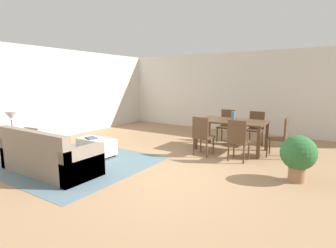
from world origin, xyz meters
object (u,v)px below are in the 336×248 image
object	(u,v)px
ottoman_table	(96,146)
dining_table	(232,124)
table_lamp	(11,117)
couch	(48,157)
dining_chair_head_east	(281,135)
side_table	(14,141)
dining_chair_near_right	(238,138)
vase_centerpiece	(233,116)
dining_chair_far_left	(227,124)
book_on_ottoman	(91,138)
potted_plant	(298,155)
dining_chair_far_right	(256,127)
dining_chair_near_left	(202,134)

from	to	relation	value
ottoman_table	dining_table	distance (m)	3.34
ottoman_table	table_lamp	bearing A→B (deg)	-136.51
couch	dining_table	size ratio (longest dim) A/B	1.22
couch	dining_chair_head_east	xyz separation A→B (m)	(3.56, 3.45, 0.23)
side_table	dining_chair_head_east	world-z (taller)	dining_chair_head_east
dining_chair_near_right	dining_chair_head_east	distance (m)	1.11
dining_table	dining_chair_head_east	size ratio (longest dim) A/B	1.82
table_lamp	vase_centerpiece	xyz separation A→B (m)	(3.73, 3.49, -0.10)
dining_chair_far_left	book_on_ottoman	bearing A→B (deg)	-123.80
couch	dining_chair_near_right	world-z (taller)	dining_chair_near_right
dining_table	book_on_ottoman	world-z (taller)	dining_table
table_lamp	potted_plant	distance (m)	5.78
dining_table	vase_centerpiece	bearing A→B (deg)	72.89
side_table	vase_centerpiece	xyz separation A→B (m)	(3.73, 3.49, 0.42)
dining_chair_far_right	dining_chair_head_east	bearing A→B (deg)	-47.07
couch	dining_chair_far_left	size ratio (longest dim) A/B	2.23
table_lamp	dining_chair_head_east	world-z (taller)	table_lamp
dining_table	potted_plant	world-z (taller)	potted_plant
dining_chair_near_right	dining_chair_far_right	world-z (taller)	same
couch	dining_chair_far_left	bearing A→B (deg)	65.63
dining_chair_far_right	book_on_ottoman	size ratio (longest dim) A/B	3.54
side_table	dining_chair_far_right	size ratio (longest dim) A/B	0.61
side_table	vase_centerpiece	world-z (taller)	vase_centerpiece
dining_chair_far_right	couch	bearing A→B (deg)	-122.90
dining_table	dining_chair_near_right	xyz separation A→B (m)	(0.45, -0.86, -0.15)
dining_chair_far_right	dining_table	bearing A→B (deg)	-115.56
dining_chair_near_left	book_on_ottoman	size ratio (longest dim) A/B	3.54
ottoman_table	dining_chair_near_right	size ratio (longest dim) A/B	0.99
dining_chair_near_left	dining_chair_far_left	distance (m)	1.70
dining_chair_far_left	potted_plant	bearing A→B (deg)	-46.79
ottoman_table	table_lamp	distance (m)	1.90
side_table	dining_table	world-z (taller)	dining_table
ottoman_table	table_lamp	size ratio (longest dim) A/B	1.73
ottoman_table	potted_plant	xyz separation A→B (m)	(4.13, 0.81, 0.24)
dining_chair_near_right	ottoman_table	bearing A→B (deg)	-154.62
couch	dining_chair_far_right	size ratio (longest dim) A/B	2.23
dining_table	dining_chair_head_east	world-z (taller)	dining_chair_head_east
dining_chair_far_left	book_on_ottoman	distance (m)	3.77
couch	book_on_ottoman	bearing A→B (deg)	96.76
table_lamp	dining_chair_near_right	bearing A→B (deg)	31.77
dining_chair_far_left	vase_centerpiece	bearing A→B (deg)	-60.45
dining_chair_far_left	potted_plant	size ratio (longest dim) A/B	1.13
dining_chair_near_right	dining_chair_far_left	distance (m)	1.92
vase_centerpiece	table_lamp	bearing A→B (deg)	-136.91
table_lamp	dining_chair_far_right	distance (m)	5.93
dining_chair_head_east	potted_plant	xyz separation A→B (m)	(0.51, -1.39, -0.04)
ottoman_table	dining_chair_far_left	xyz separation A→B (m)	(2.01, 3.07, 0.28)
dining_chair_head_east	vase_centerpiece	bearing A→B (deg)	176.35
couch	potted_plant	xyz separation A→B (m)	(4.08, 2.06, 0.19)
potted_plant	couch	bearing A→B (deg)	-153.19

